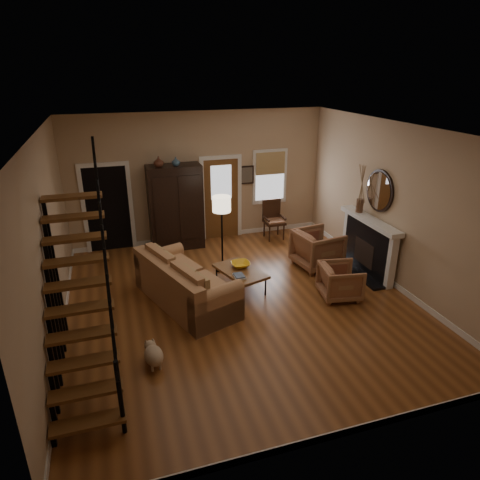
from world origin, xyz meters
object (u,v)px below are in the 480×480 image
object	(u,v)px
armoire	(176,207)
armchair_right	(317,249)
sofa	(186,282)
coffee_table	(240,280)
armchair_left	(340,281)
floor_lamp	(222,235)
side_chair	(274,220)

from	to	relation	value
armoire	armchair_right	size ratio (longest dim) A/B	2.20
armoire	armchair_right	xyz separation A→B (m)	(2.85, -2.11, -0.62)
armoire	armchair_right	world-z (taller)	armoire
sofa	coffee_table	world-z (taller)	sofa
armoire	armchair_left	xyz separation A→B (m)	(2.63, -3.53, -0.70)
armchair_right	floor_lamp	bearing A→B (deg)	69.94
sofa	armchair_left	distance (m)	3.03
coffee_table	armchair_right	xyz separation A→B (m)	(2.00, 0.52, 0.22)
armoire	armchair_left	world-z (taller)	armoire
sofa	armchair_left	world-z (taller)	sofa
side_chair	sofa	bearing A→B (deg)	-137.61
armchair_left	floor_lamp	xyz separation A→B (m)	(-1.90, 1.86, 0.52)
armoire	coffee_table	world-z (taller)	armoire
side_chair	armchair_right	bearing A→B (deg)	-81.21
armoire	side_chair	size ratio (longest dim) A/B	2.06
coffee_table	side_chair	distance (m)	2.98
armchair_left	coffee_table	bearing A→B (deg)	72.99
floor_lamp	side_chair	size ratio (longest dim) A/B	1.70
coffee_table	floor_lamp	world-z (taller)	floor_lamp
sofa	armchair_right	size ratio (longest dim) A/B	2.49
sofa	armchair_right	xyz separation A→B (m)	(3.16, 0.71, -0.01)
armchair_left	side_chair	distance (m)	3.33
side_chair	armoire	bearing A→B (deg)	175.52
sofa	floor_lamp	xyz separation A→B (m)	(1.04, 1.15, 0.42)
sofa	floor_lamp	distance (m)	1.61
coffee_table	side_chair	bearing A→B (deg)	54.96
sofa	side_chair	distance (m)	3.88
armoire	armchair_right	bearing A→B (deg)	-36.55
armchair_right	floor_lamp	world-z (taller)	floor_lamp
armoire	coffee_table	bearing A→B (deg)	-72.17
armchair_left	armchair_right	distance (m)	1.44
floor_lamp	armchair_right	bearing A→B (deg)	-11.79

